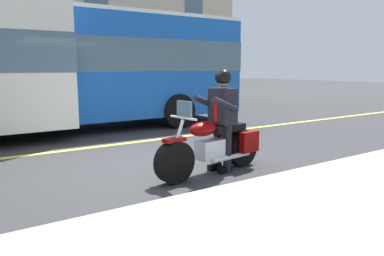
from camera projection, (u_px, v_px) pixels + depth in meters
name	position (u px, v px, depth m)	size (l,w,h in m)	color
ground_plane	(148.00, 165.00, 6.65)	(80.00, 80.00, 0.00)	#333335
lane_center_stripe	(108.00, 146.00, 8.29)	(60.00, 0.16, 0.01)	#E5DB4C
motorcycle_main	(214.00, 147.00, 6.10)	(2.22, 0.79, 1.26)	black
rider_main	(222.00, 111.00, 6.13)	(0.68, 0.61, 1.74)	black
bus_near	(51.00, 63.00, 9.70)	(11.05, 2.70, 3.30)	blue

